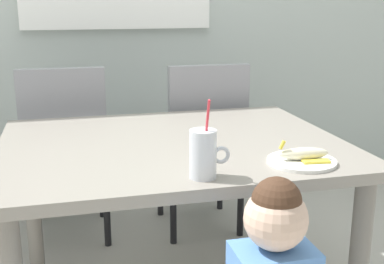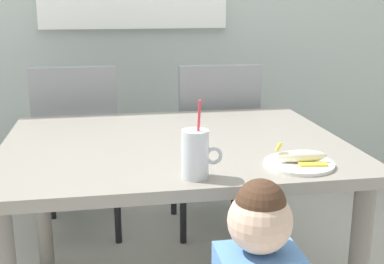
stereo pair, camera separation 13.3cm
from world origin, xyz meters
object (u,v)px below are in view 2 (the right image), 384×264
(dining_chair_right, at_px, (214,140))
(peeled_banana, at_px, (302,157))
(dining_chair_left, at_px, (78,143))
(milk_cup, at_px, (196,157))
(snack_plate, at_px, (299,164))
(dining_table, at_px, (174,165))

(dining_chair_right, xyz_separation_m, peeled_banana, (0.05, -1.07, 0.24))
(dining_chair_left, bearing_deg, peeled_banana, 124.59)
(dining_chair_left, bearing_deg, milk_cup, 109.46)
(peeled_banana, bearing_deg, dining_chair_left, 124.59)
(milk_cup, relative_size, snack_plate, 1.09)
(dining_table, bearing_deg, peeled_banana, -44.64)
(dining_table, height_order, snack_plate, snack_plate)
(dining_chair_left, height_order, snack_plate, dining_chair_left)
(milk_cup, xyz_separation_m, snack_plate, (0.36, 0.05, -0.06))
(milk_cup, distance_m, peeled_banana, 0.37)
(dining_table, height_order, peeled_banana, peeled_banana)
(dining_table, bearing_deg, milk_cup, -88.79)
(dining_table, xyz_separation_m, peeled_banana, (0.37, -0.37, 0.13))
(dining_table, relative_size, dining_chair_right, 1.35)
(dining_chair_left, bearing_deg, dining_chair_right, 175.25)
(dining_chair_right, bearing_deg, snack_plate, 92.57)
(dining_chair_left, height_order, peeled_banana, dining_chair_left)
(dining_chair_left, distance_m, milk_cup, 1.29)
(dining_chair_left, xyz_separation_m, snack_plate, (0.77, -1.13, 0.21))
(snack_plate, xyz_separation_m, peeled_banana, (0.01, -0.00, 0.03))
(dining_table, distance_m, dining_chair_right, 0.78)
(dining_table, distance_m, snack_plate, 0.53)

